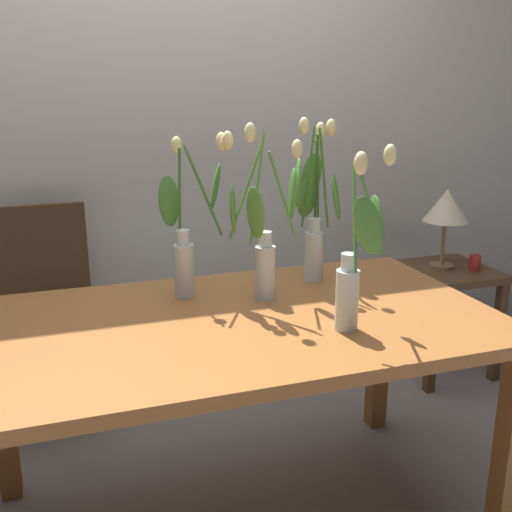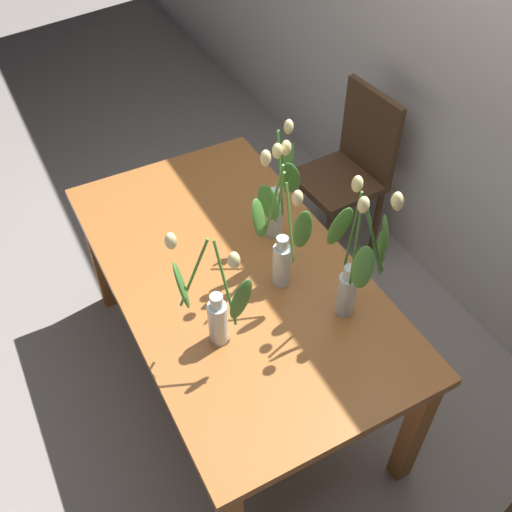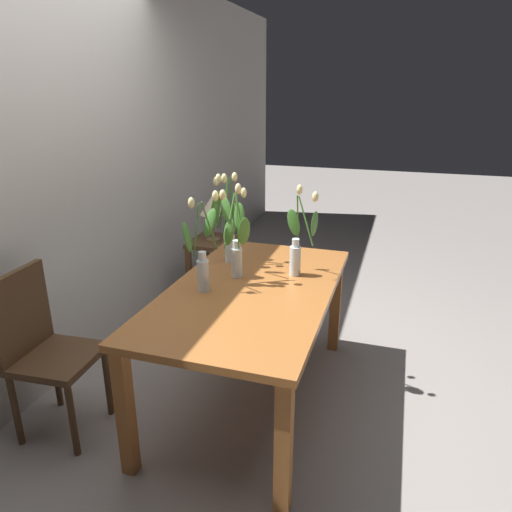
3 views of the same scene
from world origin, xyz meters
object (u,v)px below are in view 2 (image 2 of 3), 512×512
object	(u,v)px
dining_table	(234,286)
tulip_vase_0	(280,241)
tulip_vase_1	(357,265)
dining_chair	(351,165)
tulip_vase_3	(278,200)
tulip_vase_2	(215,310)

from	to	relation	value
dining_table	tulip_vase_0	size ratio (longest dim) A/B	2.76
tulip_vase_1	dining_chair	distance (m)	1.26
tulip_vase_3	dining_chair	world-z (taller)	tulip_vase_3
tulip_vase_0	tulip_vase_2	world-z (taller)	tulip_vase_0
tulip_vase_3	tulip_vase_0	bearing A→B (deg)	-28.71
dining_table	tulip_vase_2	xyz separation A→B (m)	(0.29, -0.20, 0.27)
dining_table	tulip_vase_1	size ratio (longest dim) A/B	2.74
tulip_vase_3	dining_chair	bearing A→B (deg)	123.43
tulip_vase_0	tulip_vase_2	bearing A→B (deg)	-64.27
tulip_vase_2	tulip_vase_3	distance (m)	0.59
dining_table	tulip_vase_3	world-z (taller)	tulip_vase_3
dining_chair	dining_table	bearing A→B (deg)	-59.49
tulip_vase_1	tulip_vase_3	distance (m)	0.48
tulip_vase_0	tulip_vase_3	xyz separation A→B (m)	(-0.22, 0.12, -0.02)
dining_table	dining_chair	bearing A→B (deg)	120.51
tulip_vase_1	tulip_vase_2	xyz separation A→B (m)	(-0.09, -0.49, -0.06)
tulip_vase_0	dining_table	bearing A→B (deg)	-134.78
dining_table	tulip_vase_2	distance (m)	0.45
dining_table	dining_chair	world-z (taller)	dining_chair
tulip_vase_1	tulip_vase_3	xyz separation A→B (m)	(-0.47, -0.04, -0.05)
dining_chair	tulip_vase_3	bearing A→B (deg)	-56.57
tulip_vase_0	tulip_vase_2	distance (m)	0.37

